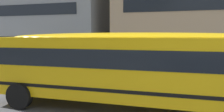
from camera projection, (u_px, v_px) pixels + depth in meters
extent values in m
plane|color=#4C4C4F|center=(191.00, 100.00, 8.28)|extent=(400.00, 400.00, 0.00)
cube|color=gray|center=(181.00, 69.00, 15.57)|extent=(120.00, 3.00, 0.01)
cube|color=silver|center=(191.00, 100.00, 8.28)|extent=(110.00, 0.16, 0.01)
cube|color=yellow|center=(135.00, 66.00, 7.26)|extent=(10.44, 2.55, 2.08)
cube|color=black|center=(12.00, 82.00, 8.69)|extent=(0.23, 2.37, 0.34)
cube|color=black|center=(135.00, 56.00, 7.23)|extent=(9.82, 2.58, 0.61)
cube|color=black|center=(135.00, 83.00, 7.33)|extent=(10.46, 2.58, 0.11)
ellipsoid|color=yellow|center=(135.00, 37.00, 7.15)|extent=(10.02, 2.35, 0.34)
cylinder|color=black|center=(54.00, 81.00, 9.51)|extent=(0.95, 0.28, 0.95)
cylinder|color=black|center=(19.00, 96.00, 7.24)|extent=(0.95, 0.28, 0.95)
cube|color=#B7BABF|center=(27.00, 60.00, 16.00)|extent=(3.95, 1.83, 0.70)
cube|color=black|center=(25.00, 52.00, 15.98)|extent=(2.25, 1.63, 0.64)
cylinder|color=black|center=(48.00, 64.00, 16.46)|extent=(0.61, 0.20, 0.60)
cylinder|color=black|center=(34.00, 67.00, 14.84)|extent=(0.61, 0.20, 0.60)
cylinder|color=black|center=(21.00, 62.00, 17.24)|extent=(0.61, 0.20, 0.60)
cylinder|color=black|center=(5.00, 65.00, 15.63)|extent=(0.61, 0.20, 0.60)
cube|color=gray|center=(43.00, 6.00, 26.39)|extent=(17.79, 11.52, 12.80)
cube|color=black|center=(12.00, 42.00, 21.32)|extent=(14.94, 0.04, 1.10)
cube|color=black|center=(10.00, 11.00, 20.99)|extent=(14.94, 0.04, 1.10)
cube|color=tan|center=(195.00, 0.00, 21.98)|extent=(15.51, 12.72, 12.80)
cube|color=black|center=(202.00, 44.00, 16.34)|extent=(13.03, 0.04, 1.10)
cube|color=black|center=(204.00, 3.00, 16.00)|extent=(13.03, 0.04, 1.10)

